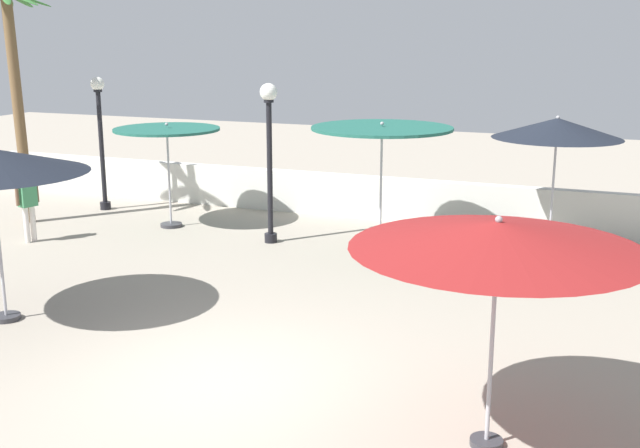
# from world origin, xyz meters

# --- Properties ---
(ground_plane) EXTENTS (56.00, 56.00, 0.00)m
(ground_plane) POSITION_xyz_m (0.00, 0.00, 0.00)
(ground_plane) COLOR #9E9384
(boundary_wall) EXTENTS (25.20, 0.30, 1.07)m
(boundary_wall) POSITION_xyz_m (0.00, 9.76, 0.53)
(boundary_wall) COLOR silver
(boundary_wall) RESTS_ON ground_plane
(patio_umbrella_1) EXTENTS (3.20, 3.20, 2.68)m
(patio_umbrella_1) POSITION_xyz_m (3.53, -0.40, 2.46)
(patio_umbrella_1) COLOR #333338
(patio_umbrella_1) RESTS_ON ground_plane
(patio_umbrella_3) EXTENTS (2.67, 2.67, 2.89)m
(patio_umbrella_3) POSITION_xyz_m (3.36, 8.24, 2.62)
(patio_umbrella_3) COLOR #333338
(patio_umbrella_3) RESTS_ON ground_plane
(patio_umbrella_4) EXTENTS (2.48, 2.48, 2.50)m
(patio_umbrella_4) POSITION_xyz_m (-5.33, 7.16, 2.21)
(patio_umbrella_4) COLOR #333338
(patio_umbrella_4) RESTS_ON ground_plane
(patio_umbrella_5) EXTENTS (2.92, 2.92, 2.78)m
(patio_umbrella_5) POSITION_xyz_m (0.02, 6.84, 2.54)
(patio_umbrella_5) COLOR #333338
(patio_umbrella_5) RESTS_ON ground_plane
(palm_tree_1) EXTENTS (2.15, 2.15, 5.68)m
(palm_tree_1) POSITION_xyz_m (-8.92, 6.29, 3.59)
(palm_tree_1) COLOR brown
(palm_tree_1) RESTS_ON ground_plane
(lamp_post_0) EXTENTS (0.38, 0.38, 3.50)m
(lamp_post_0) POSITION_xyz_m (-2.49, 6.74, 2.22)
(lamp_post_0) COLOR black
(lamp_post_0) RESTS_ON ground_plane
(lamp_post_1) EXTENTS (0.35, 0.35, 3.45)m
(lamp_post_1) POSITION_xyz_m (-7.97, 8.16, 2.08)
(lamp_post_1) COLOR black
(lamp_post_1) RESTS_ON ground_plane
(guest_0) EXTENTS (0.33, 0.54, 1.61)m
(guest_0) POSITION_xyz_m (-7.49, 4.80, 0.97)
(guest_0) COLOR silver
(guest_0) RESTS_ON ground_plane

